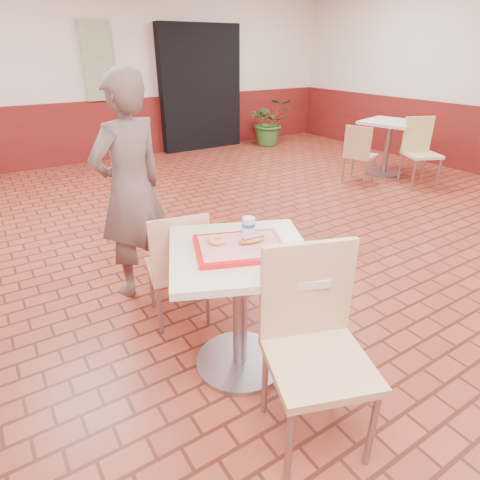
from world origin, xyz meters
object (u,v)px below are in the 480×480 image
potted_plant (269,122)px  long_john_donut (252,239)px  serving_tray (240,247)px  chair_second_front (420,148)px  customer (131,189)px  paper_cup (249,225)px  second_table (389,139)px  main_table (240,291)px  chair_main_back (179,263)px  chair_second_left (359,152)px  ring_donut (217,240)px  chair_main_front (314,338)px

potted_plant → long_john_donut: bearing=-127.4°
serving_tray → chair_second_front: chair_second_front is taller
customer → serving_tray: 1.22m
serving_tray → paper_cup: paper_cup is taller
second_table → paper_cup: bearing=-151.2°
paper_cup → potted_plant: bearing=52.4°
chair_second_front → potted_plant: bearing=118.5°
main_table → serving_tray: size_ratio=1.67×
chair_main_back → serving_tray: size_ratio=1.76×
second_table → chair_second_front: bearing=-95.7°
chair_main_back → chair_second_left: size_ratio=1.03×
customer → potted_plant: (4.09, 3.78, -0.39)m
ring_donut → long_john_donut: long_john_donut is taller
chair_second_left → chair_main_back: bearing=94.8°
long_john_donut → second_table: long_john_donut is taller
serving_tray → chair_second_left: 4.12m
paper_cup → potted_plant: 6.18m
serving_tray → ring_donut: size_ratio=4.62×
long_john_donut → potted_plant: potted_plant is taller
chair_main_back → paper_cup: size_ratio=9.10×
chair_main_front → long_john_donut: bearing=109.0°
main_table → customer: (-0.20, 1.21, 0.31)m
chair_second_left → second_table: bearing=-101.2°
chair_main_back → second_table: size_ratio=1.06×
ring_donut → potted_plant: potted_plant is taller
second_table → chair_second_front: size_ratio=0.86×
second_table → potted_plant: size_ratio=0.88×
paper_cup → chair_second_left: paper_cup is taller
chair_main_front → ring_donut: chair_main_front is taller
customer → potted_plant: 5.58m
long_john_donut → chair_second_front: 4.45m
chair_main_back → serving_tray: (0.11, -0.60, 0.34)m
long_john_donut → second_table: (4.13, 2.35, -0.31)m
chair_main_front → chair_second_left: size_ratio=1.21×
ring_donut → chair_second_front: bearing=21.4°
chair_main_front → serving_tray: size_ratio=2.08×
potted_plant → chair_main_front: bearing=-124.6°
customer → potted_plant: customer is taller
customer → paper_cup: bearing=86.9°
serving_tray → ring_donut: 0.13m
main_table → chair_second_front: (4.14, 1.75, -0.02)m
chair_main_front → paper_cup: 0.74m
customer → paper_cup: size_ratio=18.10×
chair_main_back → long_john_donut: long_john_donut is taller
long_john_donut → second_table: bearing=29.7°
main_table → second_table: 4.81m
chair_main_back → potted_plant: potted_plant is taller
paper_cup → serving_tray: bearing=-140.0°
chair_main_back → chair_second_left: (3.56, 1.63, -0.01)m
chair_second_front → paper_cup: bearing=-133.6°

